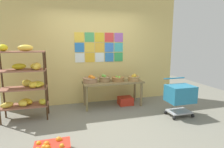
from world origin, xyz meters
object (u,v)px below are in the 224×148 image
object	(u,v)px
banana_shelf_unit	(26,79)
fruit_basket_centre	(134,78)
fruit_basket_back_left	(90,79)
fruit_basket_right	(118,79)
display_table	(113,85)
fruit_basket_left	(105,78)
produce_crate_under_table	(125,101)
shopping_cart	(180,95)

from	to	relation	value
banana_shelf_unit	fruit_basket_centre	size ratio (longest dim) A/B	5.10
fruit_basket_back_left	fruit_basket_right	xyz separation A→B (m)	(0.71, -0.07, -0.01)
banana_shelf_unit	display_table	distance (m)	2.03
fruit_basket_right	fruit_basket_centre	bearing A→B (deg)	-8.89
fruit_basket_left	produce_crate_under_table	bearing A→B (deg)	-4.37
fruit_basket_left	fruit_basket_right	distance (m)	0.35
display_table	fruit_basket_centre	distance (m)	0.58
banana_shelf_unit	fruit_basket_centre	xyz separation A→B (m)	(2.53, 0.22, -0.15)
fruit_basket_left	fruit_basket_centre	bearing A→B (deg)	-8.72
banana_shelf_unit	fruit_basket_centre	distance (m)	2.55
fruit_basket_centre	shopping_cart	size ratio (longest dim) A/B	0.38
banana_shelf_unit	fruit_basket_right	bearing A→B (deg)	7.62
banana_shelf_unit	produce_crate_under_table	world-z (taller)	banana_shelf_unit
fruit_basket_back_left	shopping_cart	bearing A→B (deg)	-30.82
display_table	produce_crate_under_table	distance (m)	0.58
display_table	fruit_basket_right	size ratio (longest dim) A/B	4.71
fruit_basket_right	shopping_cart	size ratio (longest dim) A/B	0.39
fruit_basket_right	display_table	bearing A→B (deg)	169.97
fruit_basket_centre	shopping_cart	distance (m)	1.22
fruit_basket_back_left	fruit_basket_right	bearing A→B (deg)	-5.66
banana_shelf_unit	shopping_cart	world-z (taller)	banana_shelf_unit
display_table	shopping_cart	size ratio (longest dim) A/B	1.85
fruit_basket_back_left	produce_crate_under_table	size ratio (longest dim) A/B	1.03
fruit_basket_back_left	shopping_cart	world-z (taller)	shopping_cart
fruit_basket_centre	display_table	bearing A→B (deg)	170.83
produce_crate_under_table	display_table	bearing A→B (deg)	177.53
banana_shelf_unit	fruit_basket_back_left	xyz separation A→B (m)	(1.41, 0.35, -0.16)
banana_shelf_unit	fruit_basket_left	bearing A→B (deg)	10.70
fruit_basket_left	shopping_cart	size ratio (longest dim) A/B	0.36
banana_shelf_unit	fruit_basket_left	xyz separation A→B (m)	(1.77, 0.34, -0.15)
fruit_basket_centre	shopping_cart	world-z (taller)	fruit_basket_centre
fruit_basket_left	fruit_basket_back_left	xyz separation A→B (m)	(-0.36, 0.02, -0.01)
fruit_basket_left	fruit_basket_back_left	world-z (taller)	fruit_basket_left
display_table	fruit_basket_left	xyz separation A→B (m)	(-0.21, 0.03, 0.17)
produce_crate_under_table	fruit_basket_left	bearing A→B (deg)	175.63
display_table	fruit_basket_back_left	bearing A→B (deg)	175.39
fruit_basket_left	fruit_basket_back_left	distance (m)	0.36
fruit_basket_centre	shopping_cart	bearing A→B (deg)	-53.35
produce_crate_under_table	banana_shelf_unit	bearing A→B (deg)	-172.85
fruit_basket_right	produce_crate_under_table	size ratio (longest dim) A/B	0.88
banana_shelf_unit	fruit_basket_back_left	bearing A→B (deg)	14.07
produce_crate_under_table	shopping_cart	size ratio (longest dim) A/B	0.44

